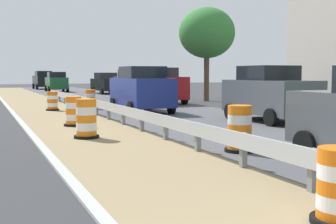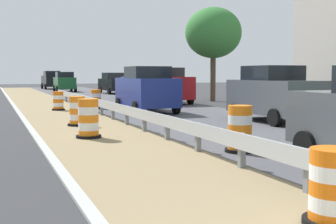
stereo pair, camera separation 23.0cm
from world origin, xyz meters
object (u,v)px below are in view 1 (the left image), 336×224
object	(u,v)px
traffic_barrel_farther	(52,102)
traffic_barrel_close	(240,131)
car_lead_far_lane	(141,89)
car_trailing_near_lane	(106,83)
car_distant_a	(270,94)
car_distant_b	(43,80)
car_distant_c	(133,84)
traffic_barrel_mid	(86,120)
car_mid_far_lane	(160,86)
traffic_barrel_farthest	(90,100)
car_lead_near_lane	(56,82)
traffic_barrel_far	(73,113)

from	to	relation	value
traffic_barrel_farther	traffic_barrel_close	bearing A→B (deg)	-80.51
traffic_barrel_farther	car_lead_far_lane	bearing A→B (deg)	-34.22
car_trailing_near_lane	car_distant_a	distance (m)	25.82
car_distant_b	car_distant_c	size ratio (longest dim) A/B	0.99
traffic_barrel_close	traffic_barrel_farther	xyz separation A→B (m)	(-2.33, 13.93, -0.08)
car_trailing_near_lane	car_distant_c	xyz separation A→B (m)	(-0.18, -8.29, 0.12)
traffic_barrel_close	traffic_barrel_mid	distance (m)	4.67
car_mid_far_lane	car_distant_c	size ratio (longest dim) A/B	0.97
traffic_barrel_farther	car_mid_far_lane	bearing A→B (deg)	21.84
traffic_barrel_mid	traffic_barrel_farther	distance (m)	10.27
traffic_barrel_farthest	car_lead_near_lane	distance (m)	23.30
car_distant_c	car_distant_b	bearing A→B (deg)	-168.94
car_lead_near_lane	car_lead_far_lane	xyz separation A→B (m)	(-0.04, -26.14, 0.09)
car_distant_a	car_distant_c	xyz separation A→B (m)	(0.20, 17.53, 0.01)
traffic_barrel_farthest	car_lead_far_lane	world-z (taller)	car_lead_far_lane
traffic_barrel_far	traffic_barrel_farther	distance (m)	7.11
traffic_barrel_farther	car_distant_a	distance (m)	11.10
traffic_barrel_farther	traffic_barrel_farthest	distance (m)	2.03
traffic_barrel_close	car_distant_b	world-z (taller)	car_distant_b
car_trailing_near_lane	traffic_barrel_farthest	bearing A→B (deg)	-19.86
car_distant_b	car_distant_a	bearing A→B (deg)	-176.70
car_distant_c	car_trailing_near_lane	bearing A→B (deg)	-179.06
traffic_barrel_mid	traffic_barrel_far	size ratio (longest dim) A/B	1.08
traffic_barrel_farther	car_lead_far_lane	xyz separation A→B (m)	(3.84, -2.61, 0.67)
traffic_barrel_close	traffic_barrel_mid	world-z (taller)	traffic_barrel_mid
car_trailing_near_lane	car_lead_far_lane	bearing A→B (deg)	-12.37
traffic_barrel_farther	car_lead_near_lane	xyz separation A→B (m)	(3.89, 23.53, 0.58)
car_lead_near_lane	car_distant_c	world-z (taller)	car_distant_c
traffic_barrel_farthest	car_distant_a	xyz separation A→B (m)	(5.04, -8.85, 0.62)
traffic_barrel_farther	traffic_barrel_farthest	xyz separation A→B (m)	(2.01, 0.31, 0.03)
traffic_barrel_close	car_distant_a	size ratio (longest dim) A/B	0.27
car_lead_near_lane	car_distant_b	xyz separation A→B (m)	(-0.24, 8.43, 0.07)
car_lead_far_lane	car_distant_c	bearing A→B (deg)	-15.86
car_lead_near_lane	car_distant_b	size ratio (longest dim) A/B	0.99
traffic_barrel_farther	car_distant_a	bearing A→B (deg)	-50.47
traffic_barrel_close	car_distant_a	xyz separation A→B (m)	(4.72, 5.38, 0.58)
traffic_barrel_far	car_trailing_near_lane	world-z (taller)	car_trailing_near_lane
traffic_barrel_farthest	traffic_barrel_close	bearing A→B (deg)	-88.73
traffic_barrel_close	car_distant_c	distance (m)	23.43
car_trailing_near_lane	car_distant_c	world-z (taller)	car_distant_c
car_lead_near_lane	car_distant_b	distance (m)	8.43
traffic_barrel_mid	traffic_barrel_farther	world-z (taller)	traffic_barrel_mid
traffic_barrel_mid	traffic_barrel_far	xyz separation A→B (m)	(0.23, 3.15, -0.04)
traffic_barrel_close	traffic_barrel_farther	bearing A→B (deg)	99.49
car_lead_near_lane	car_trailing_near_lane	distance (m)	7.18
traffic_barrel_farther	car_trailing_near_lane	bearing A→B (deg)	66.74
traffic_barrel_mid	car_mid_far_lane	size ratio (longest dim) A/B	0.26
traffic_barrel_mid	car_distant_b	size ratio (longest dim) A/B	0.25
traffic_barrel_far	car_trailing_near_lane	xyz separation A→B (m)	(7.74, 24.37, 0.50)
traffic_barrel_mid	car_mid_far_lane	world-z (taller)	car_mid_far_lane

